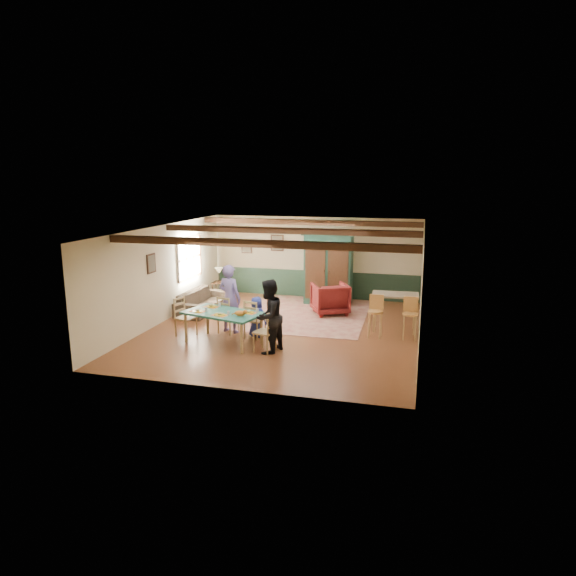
% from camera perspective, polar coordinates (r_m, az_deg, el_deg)
% --- Properties ---
extents(floor, '(8.00, 8.00, 0.00)m').
position_cam_1_polar(floor, '(13.72, -0.51, -4.69)').
color(floor, '#5C2E19').
rests_on(floor, ground).
extents(wall_back, '(7.00, 0.02, 2.70)m').
position_cam_1_polar(wall_back, '(17.22, 3.00, 3.41)').
color(wall_back, beige).
rests_on(wall_back, floor).
extents(wall_left, '(0.02, 8.00, 2.70)m').
position_cam_1_polar(wall_left, '(14.69, -13.81, 1.51)').
color(wall_left, beige).
rests_on(wall_left, floor).
extents(wall_right, '(0.02, 8.00, 2.70)m').
position_cam_1_polar(wall_right, '(12.94, 14.61, 0.02)').
color(wall_right, beige).
rests_on(wall_right, floor).
extents(ceiling, '(7.00, 8.00, 0.02)m').
position_cam_1_polar(ceiling, '(13.19, -0.53, 6.60)').
color(ceiling, beige).
rests_on(ceiling, wall_back).
extents(wainscot_back, '(6.95, 0.03, 0.90)m').
position_cam_1_polar(wainscot_back, '(17.36, 2.95, 0.46)').
color(wainscot_back, '#1A3022').
rests_on(wainscot_back, floor).
extents(ceiling_beam_front, '(6.95, 0.16, 0.16)m').
position_cam_1_polar(ceiling_beam_front, '(11.01, -3.70, 4.96)').
color(ceiling_beam_front, black).
rests_on(ceiling_beam_front, ceiling).
extents(ceiling_beam_mid, '(6.95, 0.16, 0.16)m').
position_cam_1_polar(ceiling_beam_mid, '(13.58, -0.08, 6.38)').
color(ceiling_beam_mid, black).
rests_on(ceiling_beam_mid, ceiling).
extents(ceiling_beam_back, '(6.95, 0.16, 0.16)m').
position_cam_1_polar(ceiling_beam_back, '(16.10, 2.31, 7.31)').
color(ceiling_beam_back, black).
rests_on(ceiling_beam_back, ceiling).
extents(window_left, '(0.06, 1.60, 1.30)m').
position_cam_1_polar(window_left, '(16.13, -10.89, 3.31)').
color(window_left, white).
rests_on(window_left, wall_left).
extents(picture_left_wall, '(0.04, 0.42, 0.52)m').
position_cam_1_polar(picture_left_wall, '(14.09, -14.94, 2.65)').
color(picture_left_wall, '#797258').
rests_on(picture_left_wall, wall_left).
extents(picture_back_a, '(0.45, 0.04, 0.55)m').
position_cam_1_polar(picture_back_a, '(17.44, -1.21, 5.03)').
color(picture_back_a, '#797258').
rests_on(picture_back_a, wall_back).
extents(picture_back_b, '(0.38, 0.04, 0.48)m').
position_cam_1_polar(picture_back_b, '(17.79, -4.62, 4.65)').
color(picture_back_b, '#797258').
rests_on(picture_back_b, wall_back).
extents(dining_table, '(2.09, 1.51, 0.78)m').
position_cam_1_polar(dining_table, '(12.66, -7.18, -4.41)').
color(dining_table, '#1E5F51').
rests_on(dining_table, floor).
extents(dining_chair_far_left, '(0.55, 0.56, 0.99)m').
position_cam_1_polar(dining_chair_far_left, '(13.45, -6.66, -2.93)').
color(dining_chair_far_left, '#A88754').
rests_on(dining_chair_far_left, floor).
extents(dining_chair_far_right, '(0.55, 0.56, 0.99)m').
position_cam_1_polar(dining_chair_far_right, '(12.98, -3.71, -3.43)').
color(dining_chair_far_right, '#A88754').
rests_on(dining_chair_far_right, floor).
extents(dining_chair_end_left, '(0.56, 0.55, 0.99)m').
position_cam_1_polar(dining_chair_end_left, '(13.38, -11.29, -3.18)').
color(dining_chair_end_left, '#A88754').
rests_on(dining_chair_end_left, floor).
extents(dining_chair_end_right, '(0.56, 0.55, 0.99)m').
position_cam_1_polar(dining_chair_end_right, '(11.97, -2.60, -4.80)').
color(dining_chair_end_right, '#A88754').
rests_on(dining_chair_end_right, floor).
extents(person_man, '(0.75, 0.59, 1.80)m').
position_cam_1_polar(person_man, '(13.42, -6.49, -1.18)').
color(person_man, '#6E5EA2').
rests_on(person_man, floor).
extents(person_woman, '(0.85, 0.98, 1.72)m').
position_cam_1_polar(person_woman, '(11.81, -2.19, -3.18)').
color(person_woman, black).
rests_on(person_woman, floor).
extents(person_child, '(0.58, 0.46, 1.05)m').
position_cam_1_polar(person_child, '(13.04, -3.50, -3.23)').
color(person_child, navy).
rests_on(person_child, floor).
extents(cat, '(0.40, 0.24, 0.19)m').
position_cam_1_polar(cat, '(12.12, -5.37, -2.74)').
color(cat, orange).
rests_on(cat, dining_table).
extents(place_setting_near_left, '(0.49, 0.41, 0.11)m').
position_cam_1_polar(place_setting_near_left, '(12.70, -10.01, -2.36)').
color(place_setting_near_left, gold).
rests_on(place_setting_near_left, dining_table).
extents(place_setting_near_center, '(0.49, 0.41, 0.11)m').
position_cam_1_polar(place_setting_near_center, '(12.28, -7.58, -2.78)').
color(place_setting_near_center, gold).
rests_on(place_setting_near_center, dining_table).
extents(place_setting_far_left, '(0.49, 0.41, 0.11)m').
position_cam_1_polar(place_setting_far_left, '(13.09, -8.54, -1.87)').
color(place_setting_far_left, gold).
rests_on(place_setting_far_left, dining_table).
extents(place_setting_far_right, '(0.49, 0.41, 0.11)m').
position_cam_1_polar(place_setting_far_right, '(12.42, -4.39, -2.54)').
color(place_setting_far_right, gold).
rests_on(place_setting_far_right, dining_table).
extents(area_rug, '(3.66, 4.31, 0.01)m').
position_cam_1_polar(area_rug, '(15.25, 1.92, -2.93)').
color(area_rug, tan).
rests_on(area_rug, floor).
extents(armoire, '(1.65, 0.68, 2.32)m').
position_cam_1_polar(armoire, '(16.32, 4.52, 2.21)').
color(armoire, '#133125').
rests_on(armoire, floor).
extents(armchair, '(1.34, 1.35, 0.92)m').
position_cam_1_polar(armchair, '(15.26, 4.69, -1.18)').
color(armchair, '#450D10').
rests_on(armchair, floor).
extents(sofa, '(0.93, 2.23, 0.65)m').
position_cam_1_polar(sofa, '(15.74, -9.50, -1.41)').
color(sofa, '#413528').
rests_on(sofa, floor).
extents(end_table, '(0.47, 0.47, 0.54)m').
position_cam_1_polar(end_table, '(17.43, -7.62, -0.20)').
color(end_table, black).
rests_on(end_table, floor).
extents(table_lamp, '(0.28, 0.28, 0.49)m').
position_cam_1_polar(table_lamp, '(17.32, -7.67, 1.47)').
color(table_lamp, '#D1BF87').
rests_on(table_lamp, end_table).
extents(counter_table, '(1.23, 0.75, 1.00)m').
position_cam_1_polar(counter_table, '(13.84, 11.76, -2.66)').
color(counter_table, tan).
rests_on(counter_table, floor).
extents(bar_stool_left, '(0.39, 0.43, 1.08)m').
position_cam_1_polar(bar_stool_left, '(13.18, 9.67, -3.16)').
color(bar_stool_left, tan).
rests_on(bar_stool_left, floor).
extents(bar_stool_right, '(0.38, 0.42, 1.07)m').
position_cam_1_polar(bar_stool_right, '(13.17, 13.39, -3.36)').
color(bar_stool_right, tan).
rests_on(bar_stool_right, floor).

